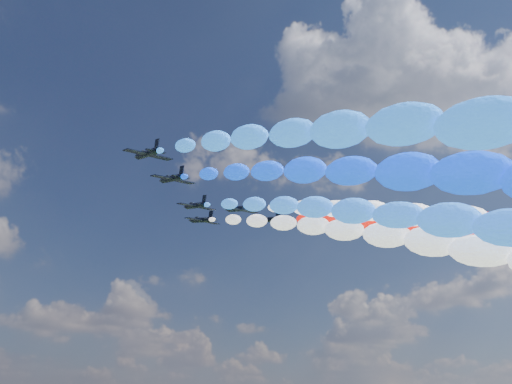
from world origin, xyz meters
TOP-DOWN VIEW (x-y plane):
  - jet_0 at (-30.59, -5.66)m, footprint 9.03×11.96m
  - trail_0 at (-30.59, -65.43)m, footprint 6.82×117.06m
  - jet_1 at (-21.06, 2.63)m, footprint 8.88×11.85m
  - trail_1 at (-21.06, -57.14)m, footprint 6.82×117.06m
  - jet_2 at (-8.61, 14.46)m, footprint 8.98×11.93m
  - trail_2 at (-8.61, -45.31)m, footprint 6.82×117.06m
  - jet_3 at (0.27, 10.61)m, footprint 8.51×11.59m
  - trail_3 at (0.27, -49.16)m, footprint 6.82×117.06m
  - jet_4 at (-1.76, 23.02)m, footprint 8.65×11.69m
  - trail_4 at (-1.76, -36.75)m, footprint 6.82×117.06m
  - jet_5 at (10.41, 13.56)m, footprint 8.51×11.59m
  - trail_5 at (10.41, -46.21)m, footprint 6.82×117.06m
  - jet_6 at (20.83, 2.52)m, footprint 8.62×11.67m
  - jet_7 at (29.51, -4.92)m, footprint 8.79×11.79m

SIDE VIEW (x-z plane):
  - trail_0 at x=-30.59m, z-range 70.94..114.36m
  - trail_1 at x=-21.06m, z-range 70.94..114.36m
  - trail_2 at x=-8.61m, z-range 70.94..114.36m
  - trail_3 at x=0.27m, z-range 70.94..114.36m
  - trail_4 at x=-1.76m, z-range 70.94..114.36m
  - trail_5 at x=10.41m, z-range 70.94..114.36m
  - jet_0 at x=-30.59m, z-range 109.56..114.31m
  - jet_1 at x=-21.06m, z-range 109.56..114.31m
  - jet_2 at x=-8.61m, z-range 109.56..114.31m
  - jet_3 at x=0.27m, z-range 109.56..114.31m
  - jet_4 at x=-1.76m, z-range 109.56..114.31m
  - jet_5 at x=10.41m, z-range 109.56..114.31m
  - jet_6 at x=20.83m, z-range 109.56..114.31m
  - jet_7 at x=29.51m, z-range 109.56..114.31m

